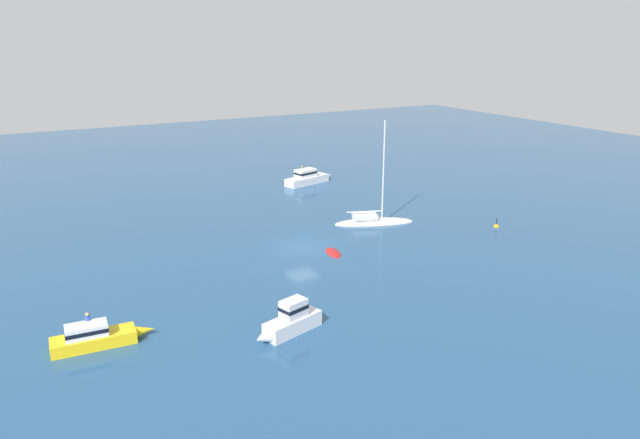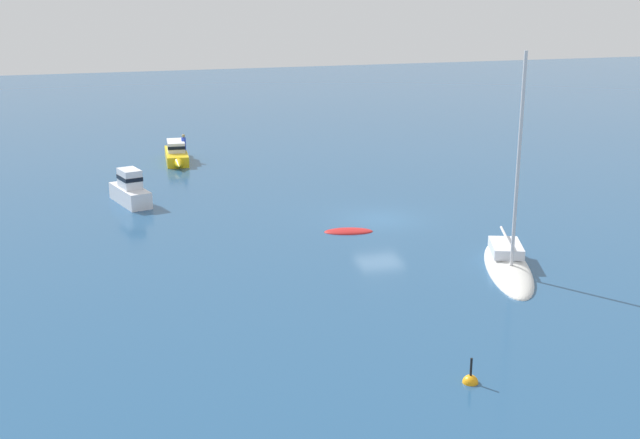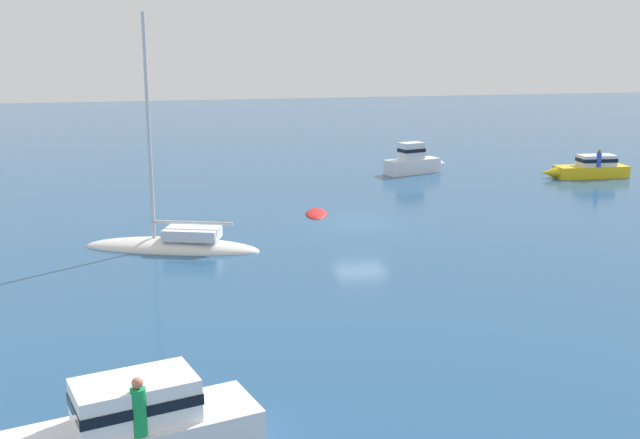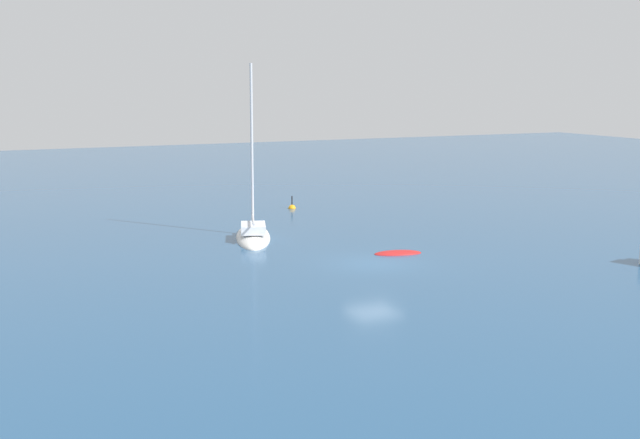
# 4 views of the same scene
# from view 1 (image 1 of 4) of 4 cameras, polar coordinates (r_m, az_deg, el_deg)

# --- Properties ---
(ground_plane) EXTENTS (160.00, 160.00, 0.00)m
(ground_plane) POSITION_cam_1_polar(r_m,az_deg,el_deg) (50.26, -1.76, -2.76)
(ground_plane) COLOR navy
(sloop) EXTENTS (4.49, 7.92, 10.39)m
(sloop) POSITION_cam_1_polar(r_m,az_deg,el_deg) (56.97, 5.19, -0.22)
(sloop) COLOR silver
(sloop) RESTS_ON ground
(skiff) EXTENTS (2.74, 1.66, 0.33)m
(skiff) POSITION_cam_1_polar(r_m,az_deg,el_deg) (49.07, 1.28, -3.27)
(skiff) COLOR #B21E1E
(skiff) RESTS_ON ground
(motor_cruiser) EXTENTS (1.81, 5.89, 1.94)m
(motor_cruiser) POSITION_cam_1_polar(r_m,az_deg,el_deg) (37.22, -20.94, -10.53)
(motor_cruiser) COLOR yellow
(motor_cruiser) RESTS_ON ground
(motor_cruiser_1) EXTENTS (2.39, 4.86, 2.09)m
(motor_cruiser_1) POSITION_cam_1_polar(r_m,az_deg,el_deg) (36.18, -2.97, -9.83)
(motor_cruiser_1) COLOR white
(motor_cruiser_1) RESTS_ON ground
(cabin_cruiser) EXTENTS (3.15, 7.25, 2.18)m
(cabin_cruiser) POSITION_cam_1_polar(r_m,az_deg,el_deg) (72.01, -1.16, 4.08)
(cabin_cruiser) COLOR white
(cabin_cruiser) RESTS_ON ground
(channel_buoy) EXTENTS (0.53, 0.53, 1.15)m
(channel_buoy) POSITION_cam_1_polar(r_m,az_deg,el_deg) (58.13, 16.71, -0.67)
(channel_buoy) COLOR orange
(channel_buoy) RESTS_ON ground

